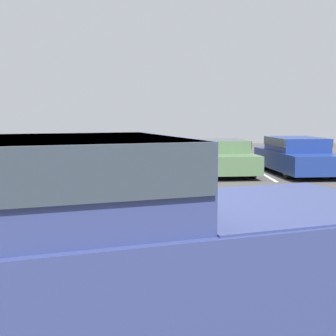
% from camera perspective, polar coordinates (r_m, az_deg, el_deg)
% --- Properties ---
extents(ground_plane, '(60.00, 60.00, 0.00)m').
position_cam_1_polar(ground_plane, '(4.98, -10.14, -18.78)').
color(ground_plane, '#423F3F').
extents(stall_stripe_a, '(0.12, 4.57, 0.01)m').
position_cam_1_polar(stall_stripe_a, '(17.53, -15.81, -0.64)').
color(stall_stripe_a, white).
rests_on(stall_stripe_a, ground_plane).
extents(stall_stripe_b, '(0.12, 4.57, 0.01)m').
position_cam_1_polar(stall_stripe_b, '(17.03, -6.92, -0.64)').
color(stall_stripe_b, white).
rests_on(stall_stripe_b, ground_plane).
extents(stall_stripe_c, '(0.12, 4.57, 0.01)m').
position_cam_1_polar(stall_stripe_c, '(16.97, 2.27, -0.63)').
color(stall_stripe_c, white).
rests_on(stall_stripe_c, ground_plane).
extents(stall_stripe_d, '(0.12, 4.57, 0.01)m').
position_cam_1_polar(stall_stripe_d, '(17.34, 11.30, -0.60)').
color(stall_stripe_d, white).
rests_on(stall_stripe_d, ground_plane).
extents(stall_stripe_e, '(0.12, 4.57, 0.01)m').
position_cam_1_polar(stall_stripe_e, '(18.11, 19.75, -0.55)').
color(stall_stripe_e, white).
rests_on(stall_stripe_e, ground_plane).
extents(pickup_truck, '(6.30, 3.90, 1.93)m').
position_cam_1_polar(pickup_truck, '(4.13, -9.68, -9.89)').
color(pickup_truck, navy).
rests_on(pickup_truck, ground_plane).
extents(parked_sedan_a, '(2.02, 4.46, 1.17)m').
position_cam_1_polar(parked_sedan_a, '(17.35, -11.00, 1.50)').
color(parked_sedan_a, '#4C6B47').
rests_on(parked_sedan_a, ground_plane).
extents(parked_sedan_b, '(1.89, 4.54, 1.22)m').
position_cam_1_polar(parked_sedan_b, '(17.02, -1.94, 1.59)').
color(parked_sedan_b, silver).
rests_on(parked_sedan_b, ground_plane).
extents(parked_sedan_c, '(2.23, 4.38, 1.22)m').
position_cam_1_polar(parked_sedan_c, '(16.89, 6.45, 1.51)').
color(parked_sedan_c, '#4C6B47').
rests_on(parked_sedan_c, ground_plane).
extents(parked_sedan_d, '(2.21, 4.63, 1.30)m').
position_cam_1_polar(parked_sedan_d, '(17.41, 15.41, 1.59)').
color(parked_sedan_d, navy).
rests_on(parked_sedan_d, ground_plane).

